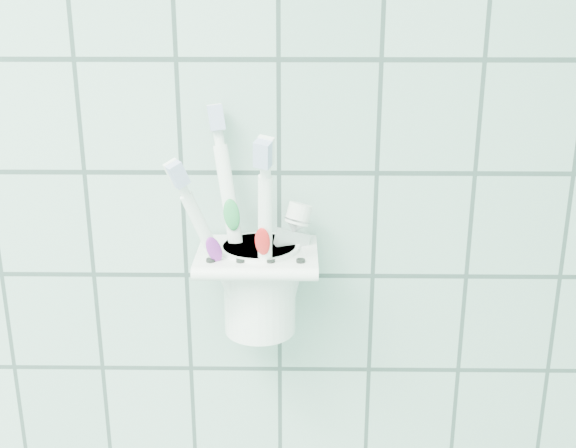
{
  "coord_description": "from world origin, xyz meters",
  "views": [
    {
      "loc": [
        0.7,
        0.51,
        1.54
      ],
      "look_at": [
        0.69,
        1.1,
        1.34
      ],
      "focal_mm": 45.0,
      "sensor_mm": 36.0,
      "label": 1
    }
  ],
  "objects_px": {
    "cup": "(260,284)",
    "toothbrush_blue": "(246,219)",
    "toothbrush_pink": "(247,233)",
    "toothbrush_orange": "(263,225)",
    "holder_bracket": "(258,257)",
    "toothpaste_tube": "(269,258)"
  },
  "relations": [
    {
      "from": "toothpaste_tube",
      "to": "toothbrush_pink",
      "type": "bearing_deg",
      "value": 153.0
    },
    {
      "from": "toothbrush_pink",
      "to": "cup",
      "type": "bearing_deg",
      "value": 2.12
    },
    {
      "from": "cup",
      "to": "toothbrush_orange",
      "type": "bearing_deg",
      "value": -64.44
    },
    {
      "from": "holder_bracket",
      "to": "toothbrush_blue",
      "type": "relative_size",
      "value": 0.53
    },
    {
      "from": "toothbrush_pink",
      "to": "toothbrush_orange",
      "type": "distance_m",
      "value": 0.02
    },
    {
      "from": "cup",
      "to": "toothbrush_blue",
      "type": "height_order",
      "value": "toothbrush_blue"
    },
    {
      "from": "toothbrush_pink",
      "to": "toothpaste_tube",
      "type": "height_order",
      "value": "toothbrush_pink"
    },
    {
      "from": "holder_bracket",
      "to": "toothpaste_tube",
      "type": "height_order",
      "value": "toothpaste_tube"
    },
    {
      "from": "holder_bracket",
      "to": "toothbrush_orange",
      "type": "relative_size",
      "value": 0.55
    },
    {
      "from": "holder_bracket",
      "to": "cup",
      "type": "distance_m",
      "value": 0.03
    },
    {
      "from": "cup",
      "to": "holder_bracket",
      "type": "bearing_deg",
      "value": -112.69
    },
    {
      "from": "cup",
      "to": "toothpaste_tube",
      "type": "height_order",
      "value": "toothpaste_tube"
    },
    {
      "from": "toothbrush_orange",
      "to": "toothpaste_tube",
      "type": "height_order",
      "value": "toothbrush_orange"
    },
    {
      "from": "toothbrush_pink",
      "to": "toothbrush_blue",
      "type": "distance_m",
      "value": 0.01
    },
    {
      "from": "cup",
      "to": "toothbrush_pink",
      "type": "height_order",
      "value": "toothbrush_pink"
    },
    {
      "from": "cup",
      "to": "toothpaste_tube",
      "type": "xyz_separation_m",
      "value": [
        0.01,
        -0.01,
        0.03
      ]
    },
    {
      "from": "toothbrush_pink",
      "to": "toothbrush_orange",
      "type": "xyz_separation_m",
      "value": [
        0.02,
        -0.0,
        0.01
      ]
    },
    {
      "from": "holder_bracket",
      "to": "toothbrush_blue",
      "type": "distance_m",
      "value": 0.04
    },
    {
      "from": "toothbrush_blue",
      "to": "toothbrush_orange",
      "type": "relative_size",
      "value": 1.04
    },
    {
      "from": "cup",
      "to": "toothbrush_blue",
      "type": "distance_m",
      "value": 0.07
    },
    {
      "from": "toothbrush_blue",
      "to": "toothpaste_tube",
      "type": "bearing_deg",
      "value": -26.16
    },
    {
      "from": "toothbrush_pink",
      "to": "holder_bracket",
      "type": "bearing_deg",
      "value": -8.36
    }
  ]
}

